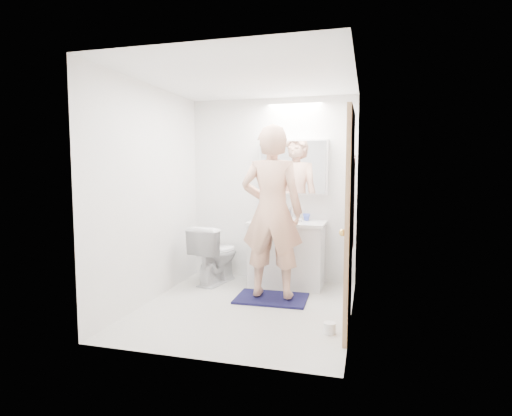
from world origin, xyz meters
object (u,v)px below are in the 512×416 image
(vanity_cabinet, at_px, (287,255))
(soap_bottle_b, at_px, (275,212))
(toilet, at_px, (216,254))
(medicine_cabinet, at_px, (294,167))
(soap_bottle_a, at_px, (267,210))
(toilet_paper_roll, at_px, (330,328))
(toothbrush_cup, at_px, (306,217))
(person, at_px, (272,212))

(vanity_cabinet, xyz_separation_m, soap_bottle_b, (-0.20, 0.18, 0.52))
(vanity_cabinet, xyz_separation_m, toilet, (-0.92, -0.11, -0.01))
(vanity_cabinet, height_order, medicine_cabinet, medicine_cabinet)
(vanity_cabinet, bearing_deg, soap_bottle_a, 153.31)
(toilet, height_order, toilet_paper_roll, toilet)
(toilet, height_order, toothbrush_cup, toothbrush_cup)
(vanity_cabinet, xyz_separation_m, soap_bottle_a, (-0.30, 0.15, 0.55))
(soap_bottle_b, relative_size, toothbrush_cup, 1.94)
(soap_bottle_a, bearing_deg, toilet, -156.99)
(person, relative_size, toilet_paper_roll, 17.35)
(medicine_cabinet, bearing_deg, soap_bottle_b, -172.90)
(toilet_paper_roll, bearing_deg, toothbrush_cup, 105.80)
(vanity_cabinet, distance_m, toothbrush_cup, 0.55)
(medicine_cabinet, distance_m, toilet_paper_roll, 2.28)
(soap_bottle_b, bearing_deg, toilet_paper_roll, -61.53)
(toilet_paper_roll, bearing_deg, soap_bottle_b, 118.47)
(medicine_cabinet, bearing_deg, soap_bottle_a, -169.83)
(medicine_cabinet, relative_size, toilet_paper_roll, 8.00)
(person, bearing_deg, toilet_paper_roll, 130.36)
(medicine_cabinet, height_order, soap_bottle_b, medicine_cabinet)
(medicine_cabinet, distance_m, toilet, 1.51)
(soap_bottle_a, distance_m, toothbrush_cup, 0.52)
(person, distance_m, toilet_paper_roll, 1.45)
(toilet, bearing_deg, vanity_cabinet, -162.19)
(medicine_cabinet, height_order, toilet, medicine_cabinet)
(soap_bottle_a, relative_size, soap_bottle_b, 1.30)
(medicine_cabinet, relative_size, toilet, 1.16)
(vanity_cabinet, bearing_deg, person, -95.46)
(vanity_cabinet, bearing_deg, medicine_cabinet, 80.26)
(soap_bottle_a, xyz_separation_m, toothbrush_cup, (0.52, 0.01, -0.08))
(toilet, height_order, soap_bottle_b, soap_bottle_b)
(soap_bottle_b, relative_size, toilet_paper_roll, 1.68)
(vanity_cabinet, height_order, toilet, vanity_cabinet)
(soap_bottle_b, bearing_deg, soap_bottle_a, -162.25)
(toilet, bearing_deg, toilet_paper_roll, 151.13)
(soap_bottle_a, bearing_deg, vanity_cabinet, -26.69)
(vanity_cabinet, distance_m, person, 0.87)
(medicine_cabinet, height_order, toothbrush_cup, medicine_cabinet)
(toothbrush_cup, height_order, toilet_paper_roll, toothbrush_cup)
(soap_bottle_a, distance_m, toilet_paper_roll, 2.05)
(vanity_cabinet, relative_size, toilet_paper_roll, 8.18)
(medicine_cabinet, bearing_deg, toilet, -161.27)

